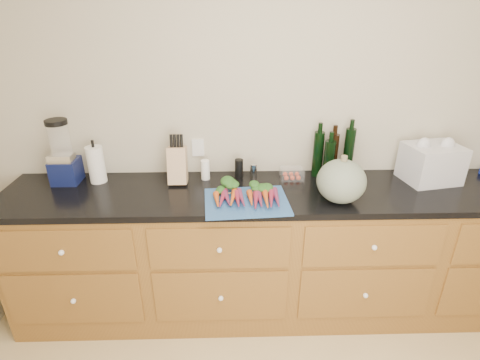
{
  "coord_description": "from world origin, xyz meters",
  "views": [
    {
      "loc": [
        -0.38,
        -0.8,
        2.0
      ],
      "look_at": [
        -0.33,
        1.2,
        1.06
      ],
      "focal_mm": 28.0,
      "sensor_mm": 36.0,
      "label": 1
    }
  ],
  "objects_px": {
    "squash": "(341,181)",
    "knife_block": "(178,165)",
    "blender_appliance": "(63,156)",
    "tomato_box": "(292,174)",
    "carrots": "(246,194)",
    "paper_towel": "(96,165)",
    "cutting_board": "(246,202)"
  },
  "relations": [
    {
      "from": "squash",
      "to": "knife_block",
      "type": "height_order",
      "value": "squash"
    },
    {
      "from": "blender_appliance",
      "to": "tomato_box",
      "type": "bearing_deg",
      "value": 0.48
    },
    {
      "from": "knife_block",
      "to": "tomato_box",
      "type": "height_order",
      "value": "knife_block"
    },
    {
      "from": "knife_block",
      "to": "carrots",
      "type": "bearing_deg",
      "value": -31.25
    },
    {
      "from": "paper_towel",
      "to": "tomato_box",
      "type": "bearing_deg",
      "value": 0.45
    },
    {
      "from": "cutting_board",
      "to": "paper_towel",
      "type": "height_order",
      "value": "paper_towel"
    },
    {
      "from": "cutting_board",
      "to": "squash",
      "type": "xyz_separation_m",
      "value": [
        0.55,
        0.01,
        0.12
      ]
    },
    {
      "from": "cutting_board",
      "to": "tomato_box",
      "type": "bearing_deg",
      "value": 46.09
    },
    {
      "from": "squash",
      "to": "tomato_box",
      "type": "xyz_separation_m",
      "value": [
        -0.23,
        0.32,
        -0.09
      ]
    },
    {
      "from": "carrots",
      "to": "blender_appliance",
      "type": "relative_size",
      "value": 0.91
    },
    {
      "from": "paper_towel",
      "to": "cutting_board",
      "type": "bearing_deg",
      "value": -18.41
    },
    {
      "from": "tomato_box",
      "to": "carrots",
      "type": "bearing_deg",
      "value": -137.31
    },
    {
      "from": "tomato_box",
      "to": "squash",
      "type": "bearing_deg",
      "value": -53.84
    },
    {
      "from": "blender_appliance",
      "to": "knife_block",
      "type": "xyz_separation_m",
      "value": [
        0.73,
        -0.02,
        -0.07
      ]
    },
    {
      "from": "cutting_board",
      "to": "squash",
      "type": "height_order",
      "value": "squash"
    },
    {
      "from": "carrots",
      "to": "blender_appliance",
      "type": "xyz_separation_m",
      "value": [
        -1.16,
        0.28,
        0.15
      ]
    },
    {
      "from": "carrots",
      "to": "cutting_board",
      "type": "bearing_deg",
      "value": -90.0
    },
    {
      "from": "paper_towel",
      "to": "tomato_box",
      "type": "distance_m",
      "value": 1.28
    },
    {
      "from": "carrots",
      "to": "squash",
      "type": "height_order",
      "value": "squash"
    },
    {
      "from": "cutting_board",
      "to": "carrots",
      "type": "bearing_deg",
      "value": 90.0
    },
    {
      "from": "cutting_board",
      "to": "squash",
      "type": "distance_m",
      "value": 0.57
    },
    {
      "from": "cutting_board",
      "to": "paper_towel",
      "type": "xyz_separation_m",
      "value": [
        -0.96,
        0.32,
        0.11
      ]
    },
    {
      "from": "tomato_box",
      "to": "knife_block",
      "type": "bearing_deg",
      "value": -177.71
    },
    {
      "from": "carrots",
      "to": "paper_towel",
      "type": "xyz_separation_m",
      "value": [
        -0.96,
        0.28,
        0.09
      ]
    },
    {
      "from": "carrots",
      "to": "tomato_box",
      "type": "relative_size",
      "value": 2.55
    },
    {
      "from": "carrots",
      "to": "tomato_box",
      "type": "distance_m",
      "value": 0.43
    },
    {
      "from": "carrots",
      "to": "squash",
      "type": "bearing_deg",
      "value": -2.87
    },
    {
      "from": "knife_block",
      "to": "blender_appliance",
      "type": "bearing_deg",
      "value": 178.6
    },
    {
      "from": "carrots",
      "to": "tomato_box",
      "type": "height_order",
      "value": "tomato_box"
    },
    {
      "from": "paper_towel",
      "to": "carrots",
      "type": "bearing_deg",
      "value": -16.41
    },
    {
      "from": "cutting_board",
      "to": "paper_towel",
      "type": "bearing_deg",
      "value": 161.59
    },
    {
      "from": "blender_appliance",
      "to": "tomato_box",
      "type": "distance_m",
      "value": 1.49
    }
  ]
}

